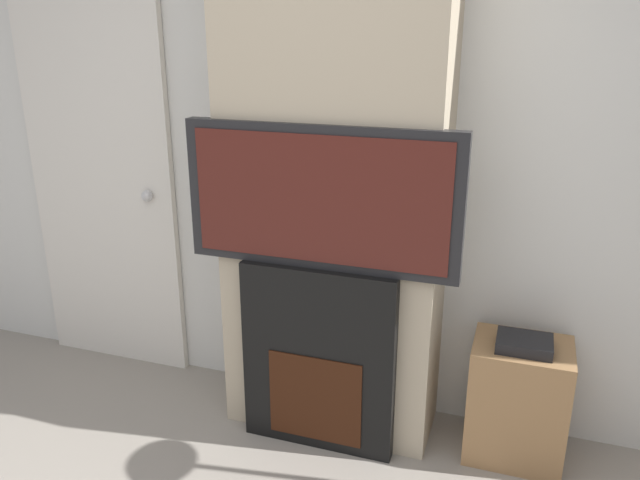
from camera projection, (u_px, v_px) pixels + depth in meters
The scene contains 6 objects.
wall_back at pixel (350, 137), 2.86m from camera, with size 6.00×0.06×2.70m.
chimney_breast at pixel (335, 146), 2.66m from camera, with size 0.96×0.39×2.70m.
fireplace at pixel (320, 358), 2.78m from camera, with size 0.69×0.15×0.87m.
television at pixel (320, 198), 2.54m from camera, with size 1.17×0.07×0.60m.
media_stand at pixel (517, 399), 2.74m from camera, with size 0.42×0.33×0.60m.
entry_door at pixel (102, 182), 3.33m from camera, with size 0.87×0.09×2.09m.
Camera 1 is at (0.79, -0.72, 1.84)m, focal length 35.00 mm.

